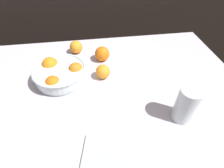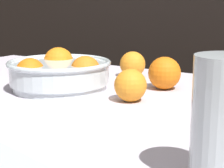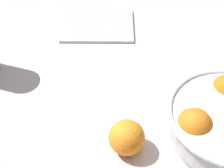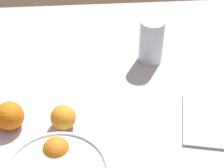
# 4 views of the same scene
# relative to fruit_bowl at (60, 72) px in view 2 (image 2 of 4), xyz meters

# --- Properties ---
(dining_table) EXTENTS (1.48, 1.08, 0.74)m
(dining_table) POSITION_rel_fruit_bowl_xyz_m (0.16, -0.16, -0.11)
(dining_table) COLOR silver
(dining_table) RESTS_ON ground_plane
(fruit_bowl) EXTENTS (0.26, 0.26, 0.10)m
(fruit_bowl) POSITION_rel_fruit_bowl_xyz_m (0.00, 0.00, 0.00)
(fruit_bowl) COLOR silver
(fruit_bowl) RESTS_ON dining_table
(orange_loose_near_bowl) EXTENTS (0.08, 0.08, 0.08)m
(orange_loose_near_bowl) POSITION_rel_fruit_bowl_xyz_m (0.08, 0.24, -0.01)
(orange_loose_near_bowl) COLOR orange
(orange_loose_near_bowl) RESTS_ON dining_table
(orange_loose_front) EXTENTS (0.07, 0.07, 0.07)m
(orange_loose_front) POSITION_rel_fruit_bowl_xyz_m (0.21, -0.01, -0.01)
(orange_loose_front) COLOR orange
(orange_loose_front) RESTS_ON dining_table
(orange_loose_aside) EXTENTS (0.08, 0.08, 0.08)m
(orange_loose_aside) POSITION_rel_fruit_bowl_xyz_m (0.22, 0.14, -0.00)
(orange_loose_aside) COLOR orange
(orange_loose_aside) RESTS_ON dining_table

